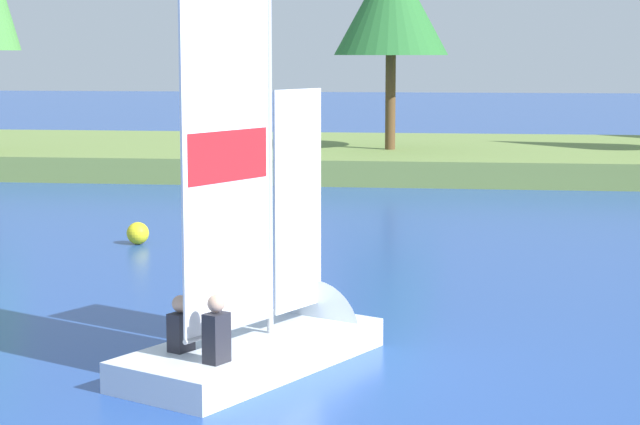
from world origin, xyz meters
The scene contains 4 objects.
shore_bank centered at (0.00, 29.75, 0.38)m, with size 80.00×11.33×0.75m, color olive.
shoreline_tree_centre centered at (-0.13, 28.08, 5.32)m, with size 3.58×3.58×6.22m.
sailboat centered at (-0.07, 6.03, 0.44)m, with size 3.17×4.29×6.75m.
channel_buoy centered at (-4.31, 13.98, 0.22)m, with size 0.45×0.45×0.45m, color yellow.
Camera 1 is at (2.07, -7.90, 3.83)m, focal length 63.95 mm.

